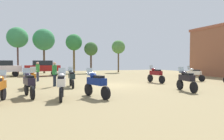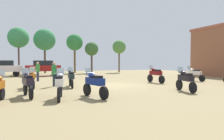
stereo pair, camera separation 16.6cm
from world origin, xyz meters
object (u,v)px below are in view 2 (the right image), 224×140
object	(u,v)px
person_1	(38,70)
tree_6	(75,43)
motorcycle_7	(194,74)
tree_5	(18,38)
motorcycle_4	(155,74)
tree_2	(45,40)
tree_4	(92,49)
tree_3	(119,47)
car_3	(3,67)
motorcycle_12	(60,84)
motorcycle_5	(71,77)
person_2	(54,72)
motorcycle_9	(185,80)
motorcycle_3	(31,77)
motorcycle_1	(28,83)
car_2	(43,67)
motorcycle_11	(95,83)

from	to	relation	value
person_1	tree_6	world-z (taller)	tree_6
motorcycle_7	tree_5	size ratio (longest dim) A/B	0.30
person_1	tree_6	distance (m)	15.00
motorcycle_4	tree_2	size ratio (longest dim) A/B	0.32
tree_4	tree_3	bearing A→B (deg)	0.94
motorcycle_4	person_1	bearing A→B (deg)	146.45
car_3	motorcycle_12	bearing A→B (deg)	-173.20
motorcycle_5	motorcycle_12	distance (m)	4.69
motorcycle_12	tree_3	bearing A→B (deg)	70.38
motorcycle_4	tree_6	size ratio (longest dim) A/B	0.35
person_1	person_2	distance (m)	4.70
motorcycle_7	person_1	bearing A→B (deg)	146.34
motorcycle_9	person_2	distance (m)	9.16
person_2	tree_3	size ratio (longest dim) A/B	0.32
motorcycle_3	tree_2	xyz separation A→B (m)	(1.77, 18.96, 4.62)
tree_6	motorcycle_1	bearing A→B (deg)	-106.49
motorcycle_3	tree_5	world-z (taller)	tree_5
motorcycle_7	motorcycle_1	bearing A→B (deg)	-179.44
motorcycle_12	motorcycle_5	bearing A→B (deg)	84.08
motorcycle_9	car_2	size ratio (longest dim) A/B	0.49
car_2	person_1	bearing A→B (deg)	171.78
tree_3	motorcycle_7	bearing A→B (deg)	-88.73
motorcycle_1	car_3	distance (m)	16.76
person_1	person_2	xyz separation A→B (m)	(1.08, -4.58, -0.00)
motorcycle_4	tree_4	world-z (taller)	tree_4
motorcycle_1	person_2	distance (m)	4.50
person_1	tree_5	xyz separation A→B (m)	(-2.50, 13.00, 4.35)
motorcycle_7	car_2	size ratio (longest dim) A/B	0.48
motorcycle_4	tree_3	distance (m)	18.21
motorcycle_1	tree_5	size ratio (longest dim) A/B	0.31
person_1	tree_5	world-z (taller)	tree_5
person_2	tree_3	world-z (taller)	tree_3
motorcycle_11	car_3	bearing A→B (deg)	93.53
motorcycle_5	car_3	bearing A→B (deg)	119.12
car_2	tree_6	xyz separation A→B (m)	(5.19, 5.75, 3.83)
motorcycle_9	tree_3	bearing A→B (deg)	86.51
tree_2	motorcycle_1	bearing A→B (deg)	-94.63
car_3	person_2	world-z (taller)	car_3
tree_2	tree_4	bearing A→B (deg)	-13.24
motorcycle_3	motorcycle_5	world-z (taller)	motorcycle_3
tree_4	tree_6	size ratio (longest dim) A/B	0.80
tree_5	tree_3	bearing A→B (deg)	-2.40
tree_3	tree_6	world-z (taller)	tree_6
motorcycle_7	motorcycle_12	distance (m)	13.94
motorcycle_5	person_2	xyz separation A→B (m)	(-1.10, 0.85, 0.35)
motorcycle_1	tree_6	distance (m)	23.29
motorcycle_12	tree_6	bearing A→B (deg)	87.75
motorcycle_7	tree_2	world-z (taller)	tree_2
motorcycle_9	tree_2	xyz separation A→B (m)	(-7.15, 24.05, 4.63)
motorcycle_3	motorcycle_12	size ratio (longest dim) A/B	1.06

